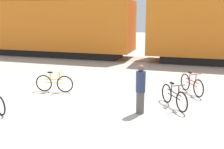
{
  "coord_description": "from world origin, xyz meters",
  "views": [
    {
      "loc": [
        3.52,
        -7.75,
        3.32
      ],
      "look_at": [
        0.78,
        1.4,
        1.1
      ],
      "focal_mm": 42.0,
      "sensor_mm": 36.0,
      "label": 1
    }
  ],
  "objects_px": {
    "freight_train": "(141,18)",
    "bicycle_yellow": "(54,83)",
    "person_in_navy": "(140,89)",
    "bicycle_maroon": "(192,85)",
    "bicycle_black": "(174,97)"
  },
  "relations": [
    {
      "from": "bicycle_black",
      "to": "bicycle_maroon",
      "type": "relative_size",
      "value": 0.97
    },
    {
      "from": "person_in_navy",
      "to": "bicycle_yellow",
      "type": "bearing_deg",
      "value": 21.52
    },
    {
      "from": "bicycle_yellow",
      "to": "person_in_navy",
      "type": "bearing_deg",
      "value": -19.39
    },
    {
      "from": "person_in_navy",
      "to": "bicycle_maroon",
      "type": "bearing_deg",
      "value": -79.15
    },
    {
      "from": "freight_train",
      "to": "bicycle_black",
      "type": "xyz_separation_m",
      "value": [
        3.07,
        -9.62,
        -2.63
      ]
    },
    {
      "from": "freight_train",
      "to": "bicycle_black",
      "type": "bearing_deg",
      "value": -72.27
    },
    {
      "from": "bicycle_yellow",
      "to": "person_in_navy",
      "type": "xyz_separation_m",
      "value": [
        4.04,
        -1.42,
        0.47
      ]
    },
    {
      "from": "bicycle_yellow",
      "to": "bicycle_black",
      "type": "xyz_separation_m",
      "value": [
        5.09,
        -0.46,
        -0.0
      ]
    },
    {
      "from": "bicycle_yellow",
      "to": "bicycle_maroon",
      "type": "xyz_separation_m",
      "value": [
        5.7,
        1.46,
        0.0
      ]
    },
    {
      "from": "freight_train",
      "to": "bicycle_yellow",
      "type": "distance_m",
      "value": 9.74
    },
    {
      "from": "bicycle_yellow",
      "to": "bicycle_maroon",
      "type": "relative_size",
      "value": 1.08
    },
    {
      "from": "bicycle_black",
      "to": "person_in_navy",
      "type": "distance_m",
      "value": 1.5
    },
    {
      "from": "freight_train",
      "to": "person_in_navy",
      "type": "relative_size",
      "value": 14.9
    },
    {
      "from": "bicycle_black",
      "to": "bicycle_maroon",
      "type": "bearing_deg",
      "value": 72.43
    },
    {
      "from": "bicycle_yellow",
      "to": "bicycle_black",
      "type": "relative_size",
      "value": 1.11
    }
  ]
}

